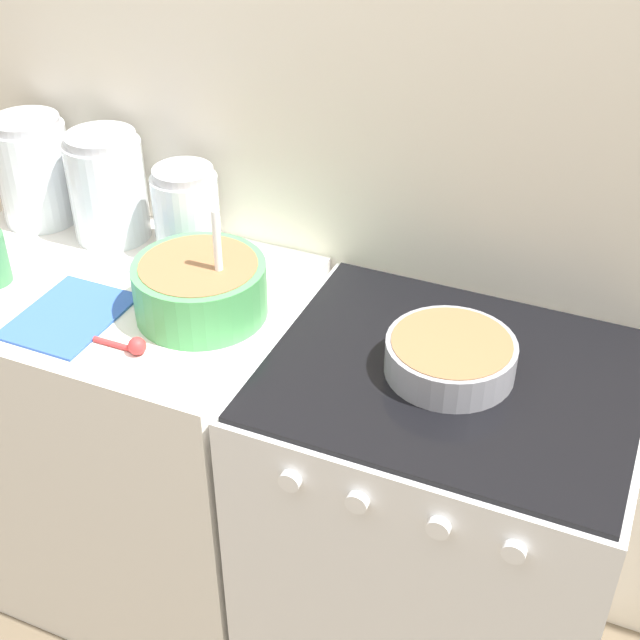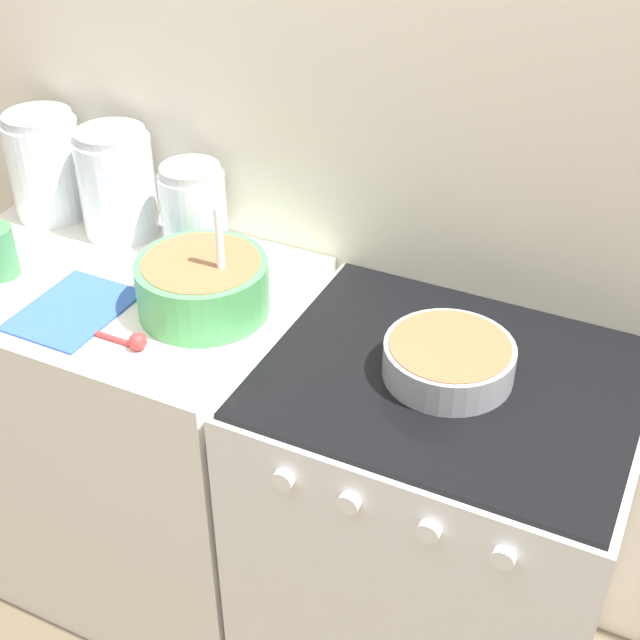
% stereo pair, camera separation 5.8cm
% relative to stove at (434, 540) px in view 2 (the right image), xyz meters
% --- Properties ---
extents(wall_back, '(4.67, 0.05, 2.40)m').
position_rel_stove_xyz_m(wall_back, '(-0.37, 0.32, 0.75)').
color(wall_back, beige).
rests_on(wall_back, ground_plane).
extents(countertop_cabinet, '(0.83, 0.60, 0.91)m').
position_rel_stove_xyz_m(countertop_cabinet, '(-0.79, 0.00, 0.00)').
color(countertop_cabinet, silver).
rests_on(countertop_cabinet, ground_plane).
extents(stove, '(0.72, 0.61, 0.91)m').
position_rel_stove_xyz_m(stove, '(0.00, 0.00, 0.00)').
color(stove, silver).
rests_on(stove, ground_plane).
extents(mixing_bowl, '(0.27, 0.27, 0.25)m').
position_rel_stove_xyz_m(mixing_bowl, '(-0.53, -0.01, 0.52)').
color(mixing_bowl, '#4CA559').
rests_on(mixing_bowl, countertop_cabinet).
extents(baking_pan, '(0.24, 0.24, 0.07)m').
position_rel_stove_xyz_m(baking_pan, '(-0.01, 0.00, 0.49)').
color(baking_pan, gray).
rests_on(baking_pan, stove).
extents(storage_jar_left, '(0.18, 0.18, 0.26)m').
position_rel_stove_xyz_m(storage_jar_left, '(-1.09, 0.19, 0.56)').
color(storage_jar_left, silver).
rests_on(storage_jar_left, countertop_cabinet).
extents(storage_jar_middle, '(0.18, 0.18, 0.25)m').
position_rel_stove_xyz_m(storage_jar_middle, '(-0.89, 0.19, 0.56)').
color(storage_jar_middle, silver).
rests_on(storage_jar_middle, countertop_cabinet).
extents(storage_jar_right, '(0.15, 0.15, 0.21)m').
position_rel_stove_xyz_m(storage_jar_right, '(-0.68, 0.19, 0.54)').
color(storage_jar_right, silver).
rests_on(storage_jar_right, countertop_cabinet).
extents(recipe_page, '(0.19, 0.25, 0.01)m').
position_rel_stove_xyz_m(recipe_page, '(-0.78, -0.13, 0.46)').
color(recipe_page, '#3359B2').
rests_on(recipe_page, countertop_cabinet).
extents(measuring_spoon, '(0.12, 0.04, 0.04)m').
position_rel_stove_xyz_m(measuring_spoon, '(-0.59, -0.18, 0.47)').
color(measuring_spoon, red).
rests_on(measuring_spoon, countertop_cabinet).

